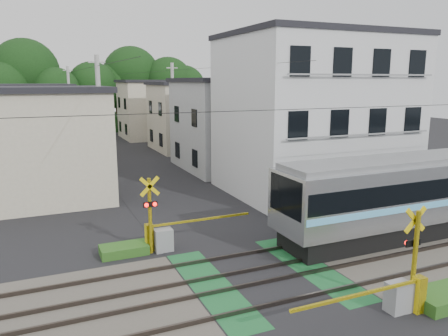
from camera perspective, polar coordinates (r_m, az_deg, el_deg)
name	(u,v)px	position (r m, az deg, el deg)	size (l,w,h in m)	color
ground	(263,277)	(15.52, 5.11, -13.94)	(120.00, 120.00, 0.00)	black
track_bed	(263,276)	(15.50, 5.11, -13.82)	(120.00, 120.00, 0.14)	#47423A
commuter_train	(445,189)	(21.97, 26.87, -2.47)	(16.69, 2.64, 3.47)	black
crossing_signal_near	(403,289)	(14.05, 22.33, -14.42)	(4.74, 0.65, 3.09)	yellow
crossing_signal_far	(161,234)	(17.51, -8.26, -8.49)	(4.74, 0.65, 3.09)	yellow
apartment_block	(314,114)	(26.68, 11.65, 6.91)	(10.20, 8.36, 9.30)	silver
houses_row	(123,120)	(38.99, -13.07, 6.11)	(22.07, 31.35, 6.80)	beige
tree_hill	(83,89)	(61.76, -17.93, 9.76)	(40.00, 11.75, 11.80)	black
catenary	(403,159)	(18.00, 22.30, 1.15)	(60.00, 5.04, 7.00)	#2D2D33
utility_poles	(113,113)	(35.84, -14.32, 6.96)	(7.90, 42.00, 8.00)	#A5A5A0
pedestrian	(109,143)	(41.73, -14.75, 3.16)	(0.68, 0.45, 1.86)	#25222A
weed_patches	(308,264)	(16.22, 10.86, -12.23)	(10.25, 8.80, 0.40)	#2D5E1E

